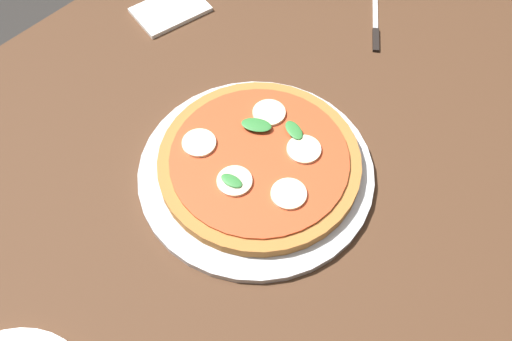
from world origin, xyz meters
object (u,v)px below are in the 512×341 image
(serving_tray, at_px, (256,172))
(pizza, at_px, (259,161))
(knife, at_px, (376,30))
(dining_table, at_px, (250,221))
(napkin, at_px, (170,10))

(serving_tray, relative_size, pizza, 1.17)
(serving_tray, xyz_separation_m, knife, (-0.38, -0.05, -0.00))
(serving_tray, distance_m, pizza, 0.02)
(dining_table, height_order, pizza, pizza)
(pizza, relative_size, napkin, 2.34)
(knife, bearing_deg, napkin, -55.25)
(dining_table, relative_size, pizza, 5.05)
(dining_table, bearing_deg, serving_tray, -152.50)
(serving_tray, relative_size, knife, 2.81)
(pizza, bearing_deg, serving_tray, 10.52)
(pizza, height_order, knife, pizza)
(dining_table, xyz_separation_m, napkin, (-0.19, -0.38, 0.08))
(pizza, height_order, napkin, pizza)
(dining_table, bearing_deg, napkin, -116.98)
(dining_table, height_order, serving_tray, serving_tray)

